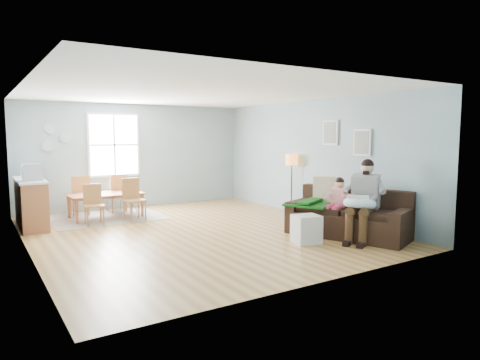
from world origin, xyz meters
TOP-DOWN VIEW (x-y plane):
  - room at (0.00, 0.00)m, footprint 8.40×9.40m
  - window at (-0.60, 3.46)m, footprint 1.32×0.08m
  - pictures at (2.97, -1.05)m, footprint 0.05×1.34m
  - wall_plates at (-2.00, 3.47)m, footprint 0.67×0.02m
  - sofa at (2.27, -1.86)m, footprint 1.67×2.39m
  - green_throw at (1.92, -1.21)m, footprint 1.26×1.18m
  - beige_pillow at (2.27, -1.25)m, footprint 0.35×0.55m
  - father at (2.25, -2.21)m, footprint 1.11×0.85m
  - nursing_pillow at (2.09, -2.27)m, footprint 0.77×0.77m
  - infant at (2.07, -2.23)m, footprint 0.30×0.37m
  - toddler at (2.11, -1.70)m, footprint 0.59×0.43m
  - floor_lamp at (2.80, 0.51)m, footprint 0.29×0.29m
  - storage_cube at (1.23, -1.83)m, footprint 0.51×0.48m
  - rug at (-1.13, 2.35)m, footprint 2.44×1.86m
  - dining_table at (-1.13, 2.35)m, footprint 1.65×0.95m
  - chair_sw at (-1.56, 1.74)m, footprint 0.42×0.42m
  - chair_se at (-0.70, 1.76)m, footprint 0.47×0.47m
  - chair_nw at (-1.58, 2.94)m, footprint 0.44×0.44m
  - chair_ne at (-0.69, 2.95)m, footprint 0.46×0.46m
  - counter at (-2.70, 2.29)m, footprint 0.54×1.78m
  - monitor at (-2.69, 1.95)m, footprint 0.36×0.34m
  - baby_swing at (-0.65, 3.10)m, footprint 0.97×0.99m

SIDE VIEW (x-z plane):
  - rug at x=-1.13m, z-range 0.00..0.01m
  - storage_cube at x=1.23m, z-range 0.00..0.49m
  - dining_table at x=-1.13m, z-range 0.00..0.57m
  - sofa at x=2.27m, z-range -0.13..0.76m
  - baby_swing at x=-0.65m, z-range -0.04..0.82m
  - chair_sw at x=-1.56m, z-range 0.05..0.92m
  - counter at x=-2.70m, z-range 0.01..1.00m
  - chair_ne at x=-0.69m, z-range 0.07..1.01m
  - chair_se at x=-0.70m, z-range 0.07..1.01m
  - chair_nw at x=-1.58m, z-range 0.07..1.02m
  - green_throw at x=1.92m, z-range 0.54..0.58m
  - nursing_pillow at x=2.09m, z-range 0.57..0.81m
  - toddler at x=2.11m, z-range 0.31..1.18m
  - infant at x=2.07m, z-range 0.70..0.85m
  - father at x=2.25m, z-range 0.05..1.51m
  - beige_pillow at x=2.27m, z-range 0.54..1.08m
  - monitor at x=-2.69m, z-range 1.00..1.33m
  - floor_lamp at x=2.80m, z-range 0.47..1.91m
  - window at x=-0.60m, z-range 0.84..2.46m
  - wall_plates at x=-2.00m, z-range 1.50..2.16m
  - pictures at x=2.97m, z-range 1.48..2.22m
  - room at x=0.00m, z-range 0.47..4.37m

